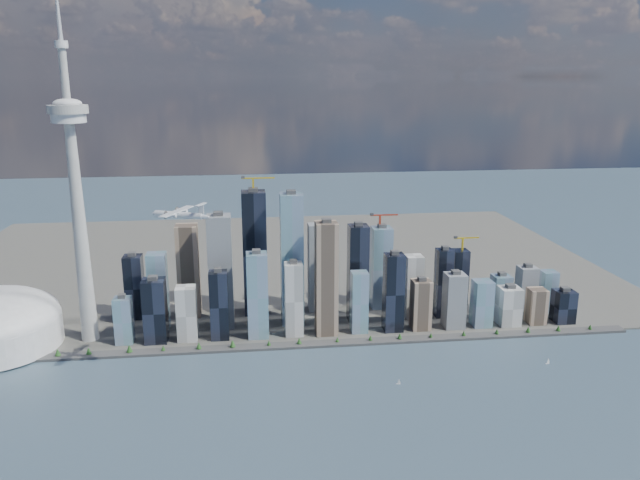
{
  "coord_description": "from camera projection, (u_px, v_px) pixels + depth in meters",
  "views": [
    {
      "loc": [
        -52.12,
        -628.69,
        399.63
      ],
      "look_at": [
        55.01,
        260.0,
        164.7
      ],
      "focal_mm": 35.0,
      "sensor_mm": 36.0,
      "label": 1
    }
  ],
  "objects": [
    {
      "name": "sailboat_west",
      "position": [
        399.0,
        382.0,
        835.84
      ],
      "size": [
        6.16,
        2.09,
        8.52
      ],
      "rotation": [
        0.0,
        0.0,
        -0.09
      ],
      "color": "white",
      "rests_on": "ground"
    },
    {
      "name": "ground",
      "position": [
        299.0,
        438.0,
        711.21
      ],
      "size": [
        4000.0,
        4000.0,
        0.0
      ],
      "primitive_type": "plane",
      "color": "#2D414F",
      "rests_on": "ground"
    },
    {
      "name": "needle_tower",
      "position": [
        76.0,
        192.0,
        914.3
      ],
      "size": [
        56.0,
        56.0,
        550.5
      ],
      "color": "#9B9B96",
      "rests_on": "land"
    },
    {
      "name": "sailboat_east",
      "position": [
        548.0,
        362.0,
        895.05
      ],
      "size": [
        6.76,
        3.21,
        9.38
      ],
      "rotation": [
        0.0,
        0.0,
        0.25
      ],
      "color": "white",
      "rests_on": "ground"
    },
    {
      "name": "land",
      "position": [
        272.0,
        262.0,
        1383.03
      ],
      "size": [
        1400.0,
        900.0,
        3.0
      ],
      "primitive_type": "cube",
      "color": "#4C4C47",
      "rests_on": "ground"
    },
    {
      "name": "seawall",
      "position": [
        285.0,
        346.0,
        950.77
      ],
      "size": [
        1100.0,
        22.0,
        4.0
      ],
      "primitive_type": "cube",
      "color": "#383838",
      "rests_on": "ground"
    },
    {
      "name": "skyscraper_cluster",
      "position": [
        317.0,
        282.0,
        1022.84
      ],
      "size": [
        736.0,
        142.0,
        238.9
      ],
      "color": "black",
      "rests_on": "land"
    },
    {
      "name": "shoreline_trees",
      "position": [
        285.0,
        342.0,
        949.05
      ],
      "size": [
        960.53,
        7.2,
        8.8
      ],
      "color": "#3F2D1E",
      "rests_on": "seawall"
    },
    {
      "name": "airplane",
      "position": [
        180.0,
        214.0,
        763.08
      ],
      "size": [
        75.06,
        67.37,
        19.23
      ],
      "rotation": [
        0.0,
        0.0,
        -0.42
      ],
      "color": "silver",
      "rests_on": "ground"
    }
  ]
}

